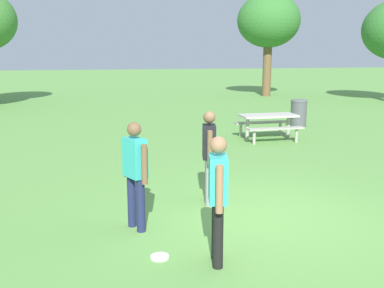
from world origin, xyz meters
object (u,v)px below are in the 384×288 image
Objects in this scene: person_catcher at (218,192)px; person_bystander at (135,169)px; frisbee at (160,257)px; trash_can_further_along at (299,113)px; picnic_table_near at (268,121)px; tree_slender_mid at (269,21)px; person_thrower at (209,151)px.

person_bystander is at bearing 124.59° from person_catcher.
trash_can_further_along is at bearing 55.85° from frisbee.
frisbee is (0.21, -1.03, -0.93)m from person_bystander.
person_bystander is 7.61m from picnic_table_near.
trash_can_further_along is (5.53, 9.46, -0.46)m from person_catcher.
person_thrower is at bearing -114.10° from tree_slender_mid.
frisbee is 11.10m from trash_can_further_along.
tree_slender_mid is at bearing 65.25° from frisbee.
picnic_table_near is 1.80× the size of trash_can_further_along.
person_catcher reaches higher than picnic_table_near.
person_thrower is at bearing 34.15° from person_bystander.
tree_slender_mid reaches higher than trash_can_further_along.
person_bystander is at bearing -116.46° from tree_slender_mid.
picnic_table_near is at bearing 58.88° from person_thrower.
person_catcher is 1.60m from person_bystander.
person_thrower is 1.71× the size of trash_can_further_along.
person_thrower is 0.28× the size of tree_slender_mid.
person_bystander is (-0.91, 1.32, 0.00)m from person_catcher.
person_thrower is 6.09m from picnic_table_near.
tree_slender_mid is (9.12, 19.79, 4.32)m from frisbee.
person_thrower is 1.00× the size of person_catcher.
frisbee is at bearing 157.98° from person_catcher.
person_thrower is at bearing 59.66° from frisbee.
person_bystander is 21.22m from tree_slender_mid.
picnic_table_near is (4.50, 6.12, -0.38)m from person_bystander.
picnic_table_near is 2.81m from trash_can_further_along.
trash_can_further_along is at bearing -105.27° from tree_slender_mid.
person_thrower is 2.44m from frisbee.
person_bystander is (-1.35, -0.92, 0.00)m from person_thrower.
picnic_table_near is (3.59, 7.44, -0.38)m from person_catcher.
person_thrower is at bearing -125.12° from trash_can_further_along.
picnic_table_near is at bearing 59.09° from frisbee.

